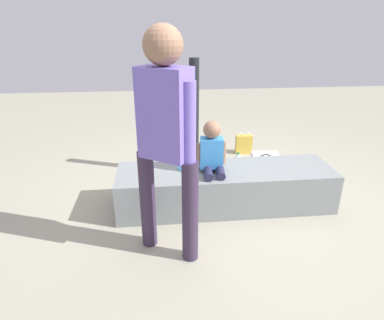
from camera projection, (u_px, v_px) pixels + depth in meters
ground_plane at (224, 205)px, 3.28m from camera, size 12.00×12.00×0.00m
concrete_ledge at (225, 188)px, 3.20m from camera, size 2.06×0.58×0.39m
child_seated at (212, 150)px, 3.00m from camera, size 0.28×0.32×0.48m
adult_standing at (166, 129)px, 2.24m from camera, size 0.43×0.36×1.68m
cake_plate at (189, 166)px, 3.15m from camera, size 0.22×0.22×0.07m
gift_bag at (244, 144)px, 4.52m from camera, size 0.22×0.09×0.30m
railing_post at (194, 132)px, 3.75m from camera, size 0.36×0.36×1.34m
water_bottle_near_gift at (222, 154)px, 4.24m from camera, size 0.07×0.07×0.23m
water_bottle_far_side at (238, 161)px, 4.04m from camera, size 0.07×0.07×0.21m
party_cup_red at (192, 152)px, 4.45m from camera, size 0.09×0.09×0.10m
cake_box_white at (266, 160)px, 4.16m from camera, size 0.36×0.31×0.14m
handbag_black_leather at (264, 172)px, 3.71m from camera, size 0.30×0.11×0.34m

